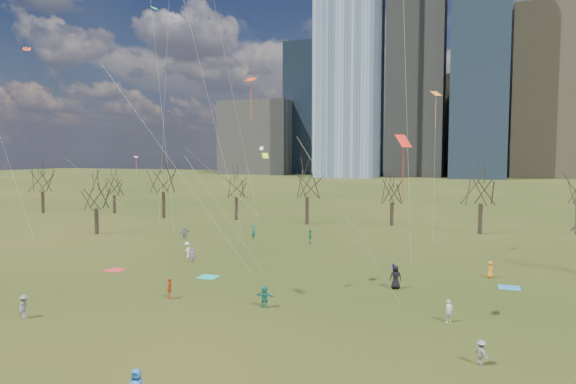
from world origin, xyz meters
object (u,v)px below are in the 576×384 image
(blanket_crimson, at_px, (115,270))
(person_4, at_px, (170,289))
(blanket_navy, at_px, (509,288))
(person_1, at_px, (449,311))
(blanket_teal, at_px, (208,277))

(blanket_crimson, xyz_separation_m, person_4, (9.67, -6.16, 0.73))
(person_4, bearing_deg, blanket_crimson, 23.98)
(blanket_navy, relative_size, blanket_crimson, 1.00)
(blanket_crimson, xyz_separation_m, person_1, (28.97, -4.77, 0.70))
(person_1, relative_size, person_4, 0.96)
(blanket_navy, bearing_deg, blanket_crimson, -170.71)
(blanket_teal, xyz_separation_m, blanket_crimson, (-9.17, -0.54, 0.00))
(person_1, bearing_deg, person_4, 141.41)
(blanket_navy, height_order, blanket_crimson, same)
(person_4, bearing_deg, person_1, -119.43)
(blanket_crimson, relative_size, person_1, 1.12)
(blanket_teal, bearing_deg, person_1, -15.01)
(person_1, distance_m, person_4, 19.34)
(person_4, bearing_deg, blanket_navy, -97.26)
(blanket_navy, bearing_deg, person_1, -112.17)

